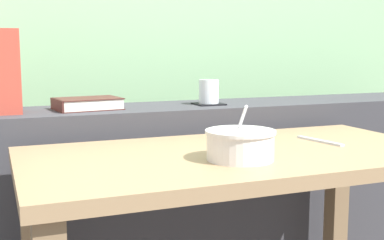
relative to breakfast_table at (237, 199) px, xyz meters
name	(u,v)px	position (x,y,z in m)	size (l,w,h in m)	color
dark_console_ledge	(166,215)	(-0.03, 0.51, -0.20)	(2.80, 0.31, 0.81)	#38383D
breakfast_table	(237,199)	(0.00, 0.00, 0.00)	(1.13, 0.58, 0.74)	#826849
coaster_square	(209,104)	(0.13, 0.48, 0.20)	(0.10, 0.10, 0.01)	black
juice_glass	(209,92)	(0.13, 0.48, 0.24)	(0.07, 0.07, 0.09)	white
closed_book	(87,104)	(-0.31, 0.50, 0.22)	(0.23, 0.17, 0.04)	#47231E
soup_bowl	(240,145)	(-0.04, -0.09, 0.17)	(0.17, 0.18, 0.14)	silver
fork_utensil	(320,141)	(0.28, 0.03, 0.13)	(0.02, 0.17, 0.01)	silver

